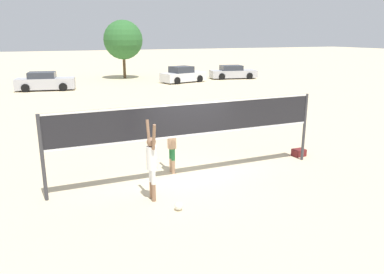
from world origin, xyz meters
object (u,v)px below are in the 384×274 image
Objects in this scene: volleyball_net at (192,123)px; parked_car_near at (45,82)px; player_blocker at (172,141)px; player_spiker at (152,160)px; volleyball at (179,206)px; parked_car_far at (183,75)px; tree_left_cluster at (123,40)px; gear_bag at (299,153)px; parked_car_mid at (233,73)px.

volleyball_net is 22.27m from parked_car_near.
player_blocker is 0.43× the size of parked_car_near.
player_spiker is at bearing -34.79° from player_blocker.
parked_car_far reaches higher than volleyball.
volleyball_net reaches higher than volleyball.
player_blocker is at bearing -126.71° from parked_car_far.
parked_car_near is (-3.28, 22.00, -1.06)m from volleyball_net.
tree_left_cluster reaches higher than parked_car_near.
player_blocker is (-0.43, 0.62, -0.67)m from volleyball_net.
volleyball is 6.10m from gear_bag.
gear_bag is 0.08× the size of tree_left_cluster.
parked_car_far is at bearing 67.88° from volleyball.
player_spiker is 2.09m from player_blocker.
volleyball_net is 1.83× the size of parked_car_near.
tree_left_cluster reaches higher than volleyball.
player_spiker is 0.46× the size of parked_car_near.
tree_left_cluster is at bearing 46.89° from parked_car_near.
parked_car_near is 10.22m from tree_left_cluster.
volleyball is 29.74m from parked_car_mid.
parked_car_mid is (14.49, 23.29, -1.12)m from volleyball_net.
volleyball_net is at bearing -55.80° from player_spiker.
tree_left_cluster reaches higher than player_spiker.
volleyball_net is at bearing -125.20° from parked_car_far.
volleyball_net is at bearing -174.89° from gear_bag.
tree_left_cluster reaches higher than parked_car_far.
parked_car_near is 1.05× the size of parked_car_far.
volleyball_net is at bearing 34.64° from player_blocker.
volleyball is 0.04× the size of parked_car_near.
gear_bag is (6.04, 1.49, -1.01)m from player_spiker.
parked_car_far is 7.53m from tree_left_cluster.
tree_left_cluster is (-9.97, 4.53, 3.18)m from parked_car_mid.
volleyball_net is 27.45m from parked_car_mid.
volleyball_net is 24.04m from parked_car_far.
player_spiker is at bearing 115.40° from volleyball.
parked_car_mid is at bearing 14.30° from parked_car_near.
volleyball_net reaches higher than parked_car_mid.
gear_bag is 27.67m from tree_left_cluster.
volleyball is at bearing -16.86° from player_blocker.
volleyball_net is 4.00× the size of player_spiker.
volleyball_net reaches higher than player_spiker.
player_spiker reaches higher than volleyball.
tree_left_cluster reaches higher than gear_bag.
parked_car_near is 11.97m from parked_car_far.
player_blocker is at bearing 124.64° from volleyball_net.
gear_bag reaches higher than volleyball.
volleyball is 24.06m from parked_car_near.
volleyball is 0.04× the size of parked_car_mid.
parked_car_mid is 0.85× the size of tree_left_cluster.
parked_car_far is (10.31, 23.49, -0.47)m from player_spiker.
player_spiker is at bearing -101.98° from tree_left_cluster.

